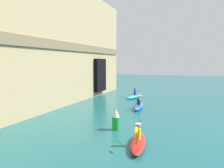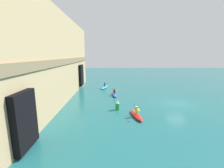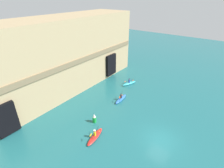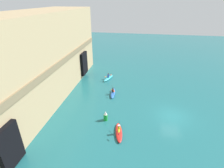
{
  "view_description": "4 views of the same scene",
  "coord_description": "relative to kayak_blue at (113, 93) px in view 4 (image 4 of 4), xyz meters",
  "views": [
    {
      "loc": [
        -15.3,
        3.95,
        4.37
      ],
      "look_at": [
        2.95,
        10.95,
        2.41
      ],
      "focal_mm": 35.0,
      "sensor_mm": 36.0,
      "label": 1
    },
    {
      "loc": [
        -20.35,
        9.54,
        6.85
      ],
      "look_at": [
        3.97,
        9.26,
        2.11
      ],
      "focal_mm": 24.0,
      "sensor_mm": 36.0,
      "label": 2
    },
    {
      "loc": [
        -16.1,
        -4.59,
        15.89
      ],
      "look_at": [
        5.31,
        11.3,
        1.9
      ],
      "focal_mm": 28.0,
      "sensor_mm": 36.0,
      "label": 3
    },
    {
      "loc": [
        -20.03,
        4.72,
        14.1
      ],
      "look_at": [
        3.44,
        8.82,
        2.37
      ],
      "focal_mm": 28.0,
      "sensor_mm": 36.0,
      "label": 4
    }
  ],
  "objects": [
    {
      "name": "kayak_blue",
      "position": [
        0.0,
        0.0,
        0.0
      ],
      "size": [
        3.31,
        0.96,
        1.19
      ],
      "rotation": [
        0.0,
        0.0,
        0.08
      ],
      "color": "blue",
      "rests_on": "ground"
    },
    {
      "name": "kayak_red",
      "position": [
        -8.98,
        -2.21,
        -0.02
      ],
      "size": [
        3.37,
        1.37,
        1.24
      ],
      "rotation": [
        0.0,
        0.0,
        0.19
      ],
      "color": "red",
      "rests_on": "ground"
    },
    {
      "name": "marker_buoy",
      "position": [
        -6.8,
        -0.2,
        0.38
      ],
      "size": [
        0.52,
        0.52,
        1.35
      ],
      "color": "green",
      "rests_on": "ground"
    },
    {
      "name": "cliff_bluff",
      "position": [
        -4.34,
        10.96,
        6.0
      ],
      "size": [
        35.31,
        8.38,
        12.53
      ],
      "color": "tan",
      "rests_on": "ground"
    },
    {
      "name": "ground_plane",
      "position": [
        -4.47,
        -8.84,
        -0.25
      ],
      "size": [
        120.0,
        120.0,
        0.0
      ],
      "primitive_type": "plane",
      "color": "#1E6066"
    },
    {
      "name": "kayak_cyan",
      "position": [
        5.63,
        1.87,
        -0.0
      ],
      "size": [
        3.24,
        1.73,
        1.2
      ],
      "rotation": [
        0.0,
        0.0,
        5.94
      ],
      "color": "#33B2C6",
      "rests_on": "ground"
    }
  ]
}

